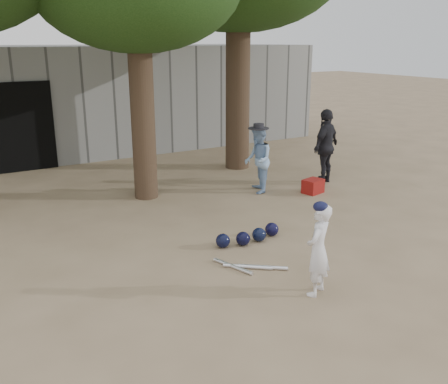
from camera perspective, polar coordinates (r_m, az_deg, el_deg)
ground at (r=6.86m, az=-0.06°, el=-10.50°), size 70.00×70.00×0.00m
boy_player at (r=6.48m, az=10.71°, el=-6.53°), size 0.53×0.47×1.22m
spectator_blue at (r=10.66m, az=3.89°, el=3.66°), size 0.79×0.86×1.42m
spectator_dark at (r=11.58m, az=11.54°, el=5.13°), size 1.08×0.75×1.70m
red_bag at (r=10.89m, az=10.14°, el=0.66°), size 0.48×0.41×0.30m
back_building at (r=15.96m, az=-19.60°, el=10.07°), size 16.00×5.24×3.00m
helmet_row at (r=8.15m, az=2.94°, el=-5.01°), size 1.19×0.33×0.23m
bat_pile at (r=7.29m, az=2.75°, el=-8.52°), size 0.79×0.84×0.06m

